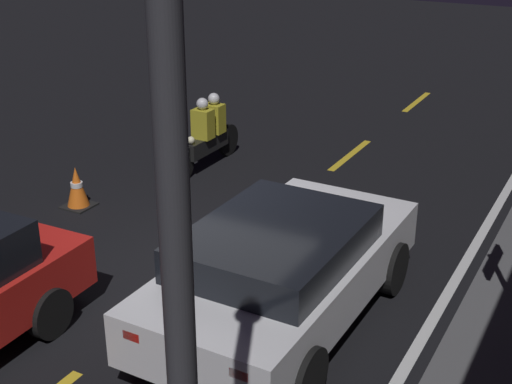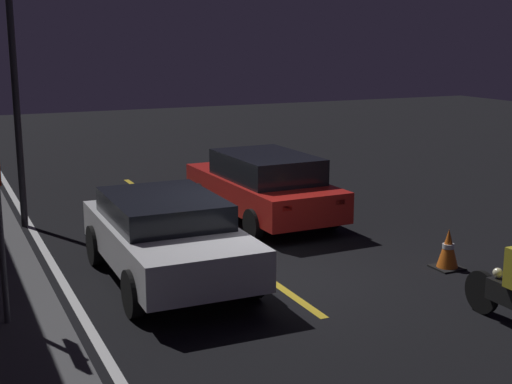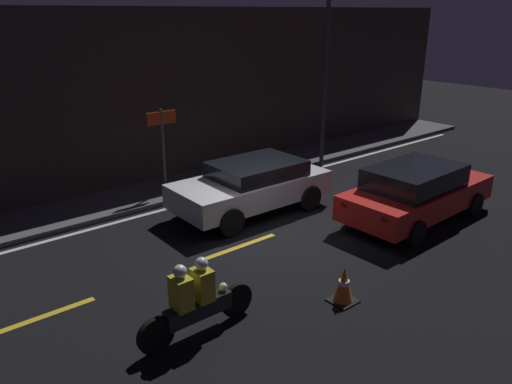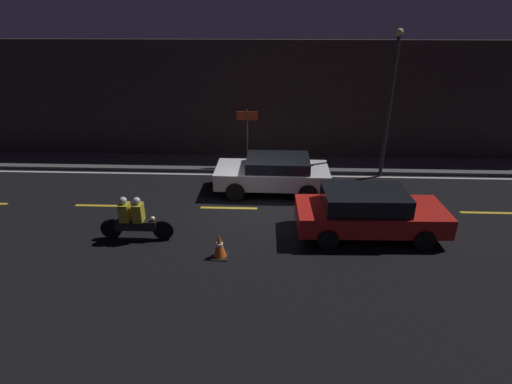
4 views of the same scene
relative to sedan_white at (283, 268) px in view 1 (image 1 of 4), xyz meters
The scene contains 9 objects.
ground_plane 1.78m from the sedan_white, 110.01° to the right, with size 56.00×56.00×0.00m, color black.
lane_dash_a 10.68m from the sedan_white, behind, with size 2.00×0.14×0.01m.
lane_dash_b 6.28m from the sedan_white, 165.99° to the right, with size 2.00×0.14×0.01m.
lane_dash_c 2.29m from the sedan_white, 135.76° to the right, with size 2.00×0.14×0.01m.
lane_solid_kerb 1.86m from the sedan_white, 108.93° to the left, with size 25.20×0.14×0.01m.
sedan_white is the anchor object (origin of this frame).
motorcycle 5.55m from the sedan_white, 138.63° to the right, with size 2.22×0.36×1.38m.
traffic_cone_near 4.81m from the sedan_white, 108.15° to the right, with size 0.48×0.48×0.70m.
street_lamp 5.39m from the sedan_white, 20.83° to the left, with size 0.28×0.28×5.76m.
Camera 1 is at (7.19, 4.78, 4.83)m, focal length 50.00 mm.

